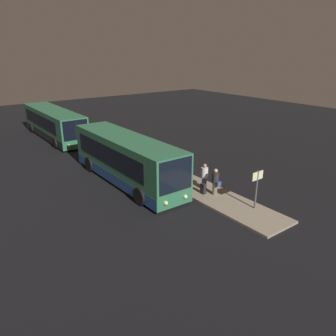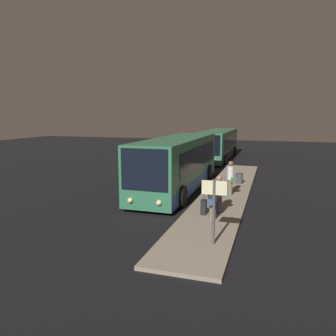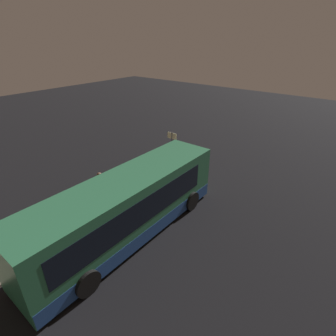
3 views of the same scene
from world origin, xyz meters
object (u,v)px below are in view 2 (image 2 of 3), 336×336
(passenger_boarding, at_px, (219,193))
(trash_bin, at_px, (239,178))
(passenger_waiting, at_px, (213,199))
(suitcase, at_px, (204,207))
(passenger_with_bags, at_px, (231,176))
(bus_lead, at_px, (178,164))
(bus_second, at_px, (218,145))
(sign_post, at_px, (214,202))

(passenger_boarding, xyz_separation_m, trash_bin, (-6.53, 0.25, -0.55))
(passenger_waiting, bearing_deg, trash_bin, -90.51)
(suitcase, bearing_deg, passenger_with_bags, 170.50)
(bus_lead, distance_m, passenger_with_bags, 3.36)
(bus_second, distance_m, passenger_boarding, 19.20)
(passenger_waiting, xyz_separation_m, passenger_with_bags, (-4.41, 0.17, 0.13))
(passenger_boarding, relative_size, sign_post, 0.75)
(bus_second, height_order, passenger_with_bags, bus_second)
(bus_lead, height_order, suitcase, bus_lead)
(passenger_waiting, height_order, passenger_with_bags, passenger_with_bags)
(passenger_waiting, distance_m, suitcase, 0.90)
(passenger_waiting, distance_m, sign_post, 2.74)
(passenger_with_bags, bearing_deg, suitcase, 35.11)
(passenger_with_bags, height_order, sign_post, sign_post)
(bus_lead, relative_size, passenger_with_bags, 5.86)
(bus_lead, height_order, passenger_boarding, bus_lead)
(bus_lead, bearing_deg, passenger_waiting, 29.32)
(sign_post, bearing_deg, trash_bin, -179.14)
(bus_second, bearing_deg, passenger_waiting, 8.58)
(bus_second, height_order, suitcase, bus_second)
(passenger_with_bags, distance_m, trash_bin, 3.26)
(trash_bin, bearing_deg, passenger_waiting, -2.55)
(bus_lead, bearing_deg, passenger_with_bags, 73.06)
(passenger_boarding, xyz_separation_m, passenger_with_bags, (-3.34, 0.08, 0.13))
(passenger_boarding, height_order, sign_post, sign_post)
(bus_lead, bearing_deg, suitcase, 27.64)
(bus_lead, xyz_separation_m, bus_second, (-14.63, 0.00, -0.13))
(bus_second, relative_size, sign_post, 5.33)
(passenger_boarding, bearing_deg, passenger_with_bags, 133.58)
(passenger_waiting, bearing_deg, passenger_boarding, -92.61)
(passenger_waiting, bearing_deg, passenger_with_bags, -90.14)
(bus_lead, relative_size, passenger_waiting, 6.55)
(passenger_with_bags, relative_size, trash_bin, 2.84)
(passenger_waiting, bearing_deg, bus_lead, -58.64)
(sign_post, bearing_deg, passenger_boarding, -173.76)
(sign_post, bearing_deg, bus_lead, -156.34)
(passenger_with_bags, distance_m, sign_post, 7.06)
(passenger_with_bags, xyz_separation_m, suitcase, (3.88, -0.65, -0.69))
(passenger_boarding, relative_size, suitcase, 1.88)
(suitcase, bearing_deg, passenger_waiting, 42.31)
(passenger_boarding, bearing_deg, passenger_waiting, -49.67)
(bus_lead, xyz_separation_m, passenger_with_bags, (0.97, 3.19, -0.40))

